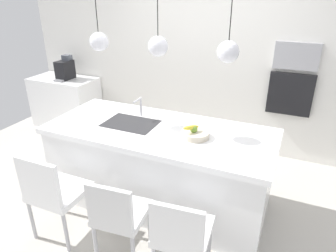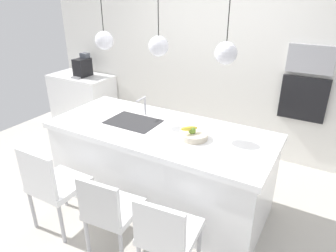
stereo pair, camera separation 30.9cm
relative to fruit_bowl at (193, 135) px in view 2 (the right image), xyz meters
name	(u,v)px [view 2 (the right image)]	position (x,y,z in m)	size (l,w,h in m)	color
floor	(161,199)	(-0.40, 0.04, -0.94)	(6.60, 6.60, 0.00)	#BCB7AD
back_wall	(220,60)	(-0.40, 1.69, 0.36)	(6.00, 0.10, 2.60)	silver
kitchen_island	(160,165)	(-0.40, 0.04, -0.49)	(2.36, 1.02, 0.90)	white
sink_basin	(133,122)	(-0.74, 0.04, -0.04)	(0.56, 0.40, 0.02)	#2D2D30
faucet	(144,104)	(-0.74, 0.25, 0.10)	(0.02, 0.17, 0.22)	silver
fruit_bowl	(193,135)	(0.00, 0.00, 0.00)	(0.27, 0.27, 0.14)	beige
side_counter	(83,98)	(-2.80, 1.32, -0.52)	(1.10, 0.60, 0.84)	white
coffee_machine	(83,67)	(-2.72, 1.32, 0.06)	(0.20, 0.35, 0.38)	black
microwave	(311,59)	(0.76, 1.62, 0.51)	(0.54, 0.08, 0.34)	#9E9EA3
oven	(303,99)	(0.76, 1.62, 0.01)	(0.56, 0.08, 0.56)	black
chair_near	(53,183)	(-1.07, -0.85, -0.42)	(0.47, 0.47, 0.92)	white
chair_middle	(110,210)	(-0.37, -0.84, -0.45)	(0.45, 0.47, 0.85)	silver
chair_far	(167,233)	(0.20, -0.84, -0.44)	(0.47, 0.49, 0.86)	white
pendant_light_left	(104,40)	(-1.06, 0.04, 0.80)	(0.19, 0.19, 0.79)	silver
pendant_light_center	(159,46)	(-0.40, 0.04, 0.80)	(0.19, 0.19, 0.79)	silver
pendant_light_right	(226,53)	(0.25, 0.04, 0.80)	(0.19, 0.19, 0.79)	silver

